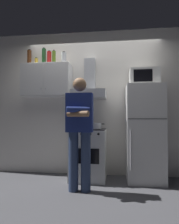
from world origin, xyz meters
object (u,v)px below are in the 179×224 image
(upper_cabinet, at_px, (47,81))
(refrigerator, at_px, (145,133))
(stove_oven, at_px, (88,154))
(person_standing, at_px, (80,129))
(range_hood, at_px, (89,88))
(bottle_canister_steel, at_px, (64,58))
(bottle_rum_dark, at_px, (29,58))
(bottle_wine_green, at_px, (44,57))
(bottle_olive_oil, at_px, (54,57))
(bottle_spice_jar, at_px, (36,61))
(cooking_pot, at_px, (95,126))
(microwave, at_px, (144,78))
(bottle_soda_red, at_px, (49,58))

(upper_cabinet, relative_size, refrigerator, 0.56)
(stove_oven, relative_size, person_standing, 0.53)
(range_hood, xyz_separation_m, bottle_canister_steel, (-0.48, 0.03, 0.56))
(bottle_rum_dark, bearing_deg, bottle_canister_steel, -0.45)
(refrigerator, bearing_deg, person_standing, -148.77)
(stove_oven, bearing_deg, bottle_wine_green, 170.91)
(person_standing, bearing_deg, upper_cabinet, 135.74)
(stove_oven, height_order, bottle_olive_oil, bottle_olive_oil)
(refrigerator, bearing_deg, bottle_spice_jar, 177.23)
(cooking_pot, bearing_deg, stove_oven, 137.51)
(bottle_spice_jar, xyz_separation_m, bottle_olive_oil, (0.33, 0.01, 0.06))
(microwave, bearing_deg, range_hood, 173.54)
(microwave, bearing_deg, bottle_spice_jar, 177.77)
(upper_cabinet, distance_m, bottle_rum_dark, 0.58)
(bottle_olive_oil, xyz_separation_m, bottle_canister_steel, (0.18, 0.04, -0.01))
(cooking_pot, bearing_deg, refrigerator, 8.32)
(bottle_rum_dark, height_order, bottle_wine_green, bottle_wine_green)
(refrigerator, xyz_separation_m, bottle_soda_red, (-1.71, 0.13, 1.37))
(stove_oven, distance_m, bottle_spice_jar, 1.95)
(refrigerator, bearing_deg, bottle_wine_green, 175.67)
(microwave, xyz_separation_m, bottle_canister_steel, (-1.43, 0.13, 0.42))
(bottle_rum_dark, distance_m, bottle_soda_red, 0.40)
(microwave, bearing_deg, bottle_wine_green, 176.24)
(cooking_pot, relative_size, bottle_rum_dark, 0.99)
(stove_oven, distance_m, cooking_pot, 0.52)
(range_hood, bearing_deg, bottle_olive_oil, -178.43)
(bottle_soda_red, bearing_deg, bottle_wine_green, 173.87)
(bottle_rum_dark, bearing_deg, stove_oven, -7.78)
(range_hood, distance_m, bottle_canister_steel, 0.74)
(bottle_rum_dark, bearing_deg, person_standing, -34.59)
(bottle_olive_oil, relative_size, bottle_wine_green, 0.81)
(range_hood, distance_m, microwave, 0.97)
(upper_cabinet, relative_size, stove_oven, 1.03)
(range_hood, relative_size, bottle_spice_jar, 5.70)
(upper_cabinet, xyz_separation_m, bottle_spice_jar, (-0.19, -0.03, 0.36))
(bottle_canister_steel, height_order, bottle_soda_red, bottle_soda_red)
(bottle_olive_oil, bearing_deg, bottle_canister_steel, 14.17)
(bottle_wine_green, bearing_deg, refrigerator, -4.33)
(bottle_rum_dark, xyz_separation_m, bottle_olive_oil, (0.50, -0.05, -0.03))
(range_hood, bearing_deg, bottle_soda_red, -179.99)
(person_standing, bearing_deg, bottle_spice_jar, 143.36)
(upper_cabinet, height_order, cooking_pot, upper_cabinet)
(bottle_spice_jar, bearing_deg, bottle_olive_oil, 2.39)
(bottle_soda_red, xyz_separation_m, bottle_wine_green, (-0.11, 0.01, 0.03))
(cooking_pot, relative_size, bottle_soda_red, 1.20)
(stove_oven, bearing_deg, bottle_canister_steel, 162.41)
(stove_oven, distance_m, refrigerator, 1.02)
(stove_oven, height_order, bottle_soda_red, bottle_soda_red)
(microwave, bearing_deg, person_standing, -148.00)
(range_hood, height_order, bottle_olive_oil, bottle_olive_oil)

